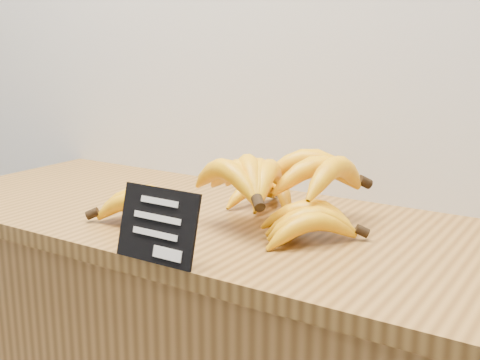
# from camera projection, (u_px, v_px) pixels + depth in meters

# --- Properties ---
(counter_top) EXTENTS (1.48, 0.54, 0.03)m
(counter_top) POSITION_uv_depth(u_px,v_px,m) (254.00, 229.00, 1.14)
(counter_top) COLOR olive
(counter_top) RESTS_ON counter
(chalkboard_sign) EXTENTS (0.15, 0.04, 0.11)m
(chalkboard_sign) POSITION_uv_depth(u_px,v_px,m) (157.00, 225.00, 0.92)
(chalkboard_sign) COLOR black
(chalkboard_sign) RESTS_ON counter_top
(banana_pile) EXTENTS (0.52, 0.36, 0.13)m
(banana_pile) POSITION_uv_depth(u_px,v_px,m) (257.00, 193.00, 1.10)
(banana_pile) COLOR #ECAB09
(banana_pile) RESTS_ON counter_top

